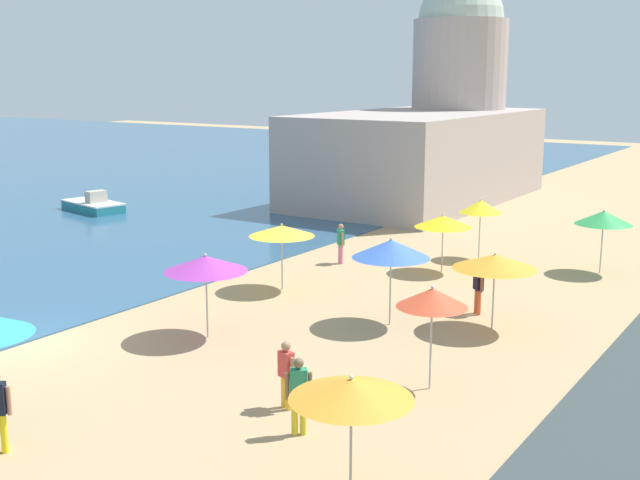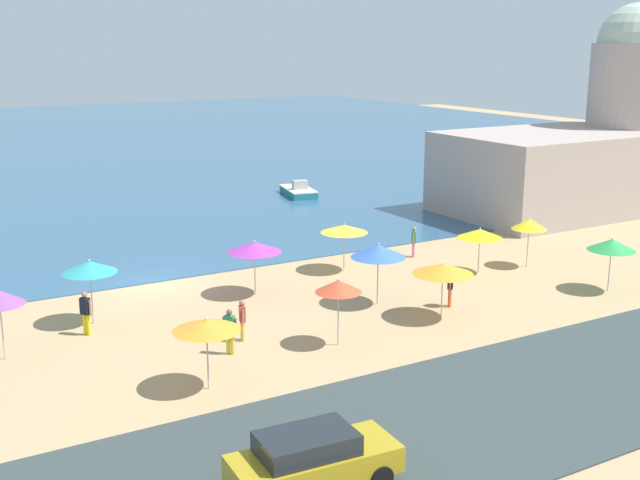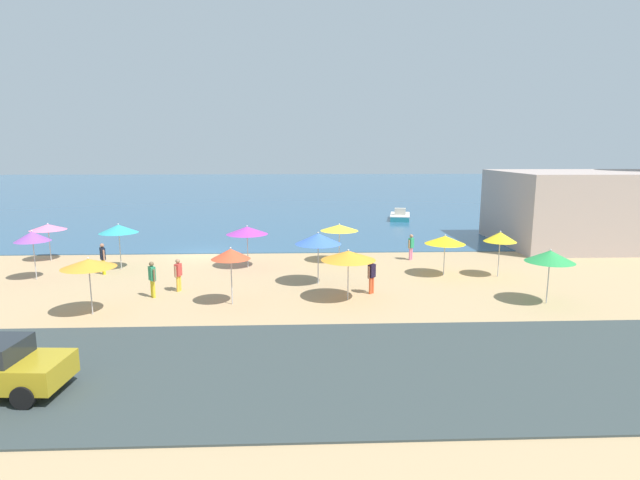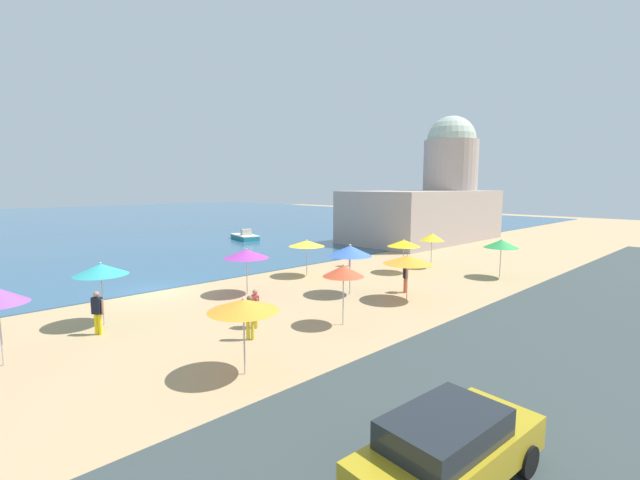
# 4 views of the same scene
# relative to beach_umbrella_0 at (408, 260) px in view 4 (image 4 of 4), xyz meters

# --- Properties ---
(ground_plane) EXTENTS (160.00, 160.00, 0.00)m
(ground_plane) POSITION_rel_beach_umbrella_0_xyz_m (-8.66, 10.61, -2.09)
(ground_plane) COLOR tan
(sea) EXTENTS (150.00, 110.00, 0.05)m
(sea) POSITION_rel_beach_umbrella_0_xyz_m (-8.66, 65.61, -2.06)
(sea) COLOR #2E5779
(sea) RESTS_ON ground_plane
(coastal_road) EXTENTS (80.00, 8.00, 0.06)m
(coastal_road) POSITION_rel_beach_umbrella_0_xyz_m (-8.66, -7.39, -2.06)
(coastal_road) COLOR #333E3E
(coastal_road) RESTS_ON ground_plane
(beach_umbrella_0) EXTENTS (2.50, 2.50, 2.37)m
(beach_umbrella_0) POSITION_rel_beach_umbrella_0_xyz_m (0.00, 0.00, 0.00)
(beach_umbrella_0) COLOR #B2B2B7
(beach_umbrella_0) RESTS_ON ground_plane
(beach_umbrella_1) EXTENTS (2.17, 2.17, 2.68)m
(beach_umbrella_1) POSITION_rel_beach_umbrella_0_xyz_m (-12.51, 6.48, 0.28)
(beach_umbrella_1) COLOR #B2B2B7
(beach_umbrella_1) RESTS_ON ground_plane
(beach_umbrella_3) EXTENTS (2.41, 2.41, 2.50)m
(beach_umbrella_3) POSITION_rel_beach_umbrella_0_xyz_m (-5.24, 6.64, 0.11)
(beach_umbrella_3) COLOR #B2B2B7
(beach_umbrella_3) RESTS_ON ground_plane
(beach_umbrella_4) EXTENTS (2.36, 2.36, 2.72)m
(beach_umbrella_4) POSITION_rel_beach_umbrella_0_xyz_m (-1.27, 2.79, 0.28)
(beach_umbrella_4) COLOR #B2B2B7
(beach_umbrella_4) RESTS_ON ground_plane
(beach_umbrella_6) EXTENTS (2.13, 2.13, 2.49)m
(beach_umbrella_6) POSITION_rel_beach_umbrella_0_xyz_m (8.87, -0.88, 0.07)
(beach_umbrella_6) COLOR #B2B2B7
(beach_umbrella_6) RESTS_ON ground_plane
(beach_umbrella_7) EXTENTS (2.32, 2.32, 2.39)m
(beach_umbrella_7) POSITION_rel_beach_umbrella_0_xyz_m (0.22, 7.93, 0.04)
(beach_umbrella_7) COLOR #B2B2B7
(beach_umbrella_7) RESTS_ON ground_plane
(beach_umbrella_8) EXTENTS (1.73, 1.73, 2.60)m
(beach_umbrella_8) POSITION_rel_beach_umbrella_0_xyz_m (-5.23, -0.45, 0.21)
(beach_umbrella_8) COLOR #B2B2B7
(beach_umbrella_8) RESTS_ON ground_plane
(beach_umbrella_11) EXTENTS (1.73, 1.73, 2.53)m
(beach_umbrella_11) POSITION_rel_beach_umbrella_0_xyz_m (8.57, 3.95, 0.10)
(beach_umbrella_11) COLOR #B2B2B7
(beach_umbrella_11) RESTS_ON ground_plane
(beach_umbrella_12) EXTENTS (2.20, 2.20, 2.45)m
(beach_umbrella_12) POSITION_rel_beach_umbrella_0_xyz_m (-10.89, -1.63, 0.11)
(beach_umbrella_12) COLOR #B2B2B7
(beach_umbrella_12) RESTS_ON ground_plane
(beach_umbrella_13) EXTENTS (2.18, 2.18, 2.28)m
(beach_umbrella_13) POSITION_rel_beach_umbrella_0_xyz_m (5.68, 4.28, -0.10)
(beach_umbrella_13) COLOR #B2B2B7
(beach_umbrella_13) RESTS_ON ground_plane
(bather_0) EXTENTS (0.40, 0.47, 1.71)m
(bather_0) POSITION_rel_beach_umbrella_0_xyz_m (-9.06, 0.76, -1.13)
(bather_0) COLOR gold
(bather_0) RESTS_ON ground_plane
(bather_2) EXTENTS (0.32, 0.55, 1.61)m
(bather_2) POSITION_rel_beach_umbrella_0_xyz_m (-8.10, 1.77, -1.19)
(bather_2) COLOR yellow
(bather_2) RESTS_ON ground_plane
(bather_3) EXTENTS (0.41, 0.45, 1.62)m
(bather_3) POSITION_rel_beach_umbrella_0_xyz_m (4.75, 8.30, -1.18)
(bather_3) COLOR pink
(bather_3) RESTS_ON ground_plane
(bather_4) EXTENTS (0.38, 0.49, 1.74)m
(bather_4) POSITION_rel_beach_umbrella_0_xyz_m (-13.06, 5.33, -1.11)
(bather_4) COLOR yellow
(bather_4) RESTS_ON ground_plane
(bather_5) EXTENTS (0.42, 0.43, 1.68)m
(bather_5) POSITION_rel_beach_umbrella_0_xyz_m (1.23, 0.97, -1.15)
(bather_5) COLOR #DC562E
(bather_5) RESTS_ON ground_plane
(parked_car_1) EXTENTS (4.41, 2.04, 1.55)m
(parked_car_1) POSITION_rel_beach_umbrella_0_xyz_m (-10.96, -8.62, -1.22)
(parked_car_1) COLOR #AB8E1C
(parked_car_1) RESTS_ON coastal_road
(skiff_nearshore) EXTENTS (2.64, 4.57, 1.17)m
(skiff_nearshore) POSITION_rel_beach_umbrella_0_xyz_m (7.67, 26.29, -1.71)
(skiff_nearshore) COLOR teal
(skiff_nearshore) RESTS_ON sea
(harbor_fortress) EXTENTS (17.78, 9.25, 13.57)m
(harbor_fortress) POSITION_rel_beach_umbrella_0_xyz_m (23.40, 13.02, 2.23)
(harbor_fortress) COLOR #AA9890
(harbor_fortress) RESTS_ON ground_plane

